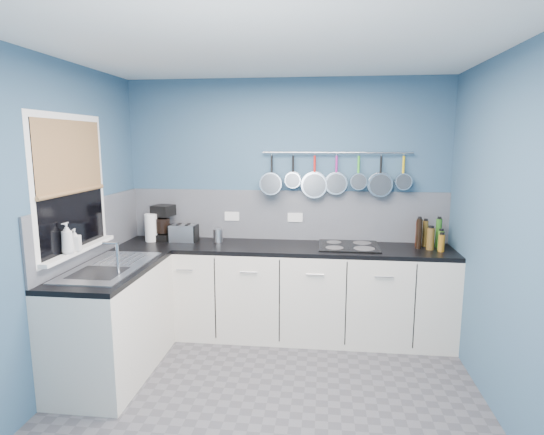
% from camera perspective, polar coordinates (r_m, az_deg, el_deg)
% --- Properties ---
extents(floor, '(3.20, 3.00, 0.02)m').
position_cam_1_polar(floor, '(3.53, -0.67, -22.78)').
color(floor, '#47474C').
rests_on(floor, ground).
extents(ceiling, '(3.20, 3.00, 0.02)m').
position_cam_1_polar(ceiling, '(3.05, -0.77, 21.48)').
color(ceiling, white).
rests_on(ceiling, ground).
extents(wall_back, '(3.20, 0.02, 2.50)m').
position_cam_1_polar(wall_back, '(4.53, 1.76, 1.60)').
color(wall_back, '#33536E').
rests_on(wall_back, ground).
extents(wall_front, '(3.20, 0.02, 2.50)m').
position_cam_1_polar(wall_front, '(1.63, -7.80, -13.50)').
color(wall_front, '#33536E').
rests_on(wall_front, ground).
extents(wall_left, '(0.02, 3.00, 2.50)m').
position_cam_1_polar(wall_left, '(3.62, -26.86, -1.50)').
color(wall_left, '#33536E').
rests_on(wall_left, ground).
extents(wall_right, '(0.02, 3.00, 2.50)m').
position_cam_1_polar(wall_right, '(3.26, 28.62, -2.79)').
color(wall_right, '#33536E').
rests_on(wall_right, ground).
extents(backsplash_back, '(3.20, 0.02, 0.50)m').
position_cam_1_polar(backsplash_back, '(4.52, 1.72, 0.31)').
color(backsplash_back, gray).
rests_on(backsplash_back, wall_back).
extents(backsplash_left, '(0.02, 1.80, 0.50)m').
position_cam_1_polar(backsplash_left, '(4.13, -21.95, -1.29)').
color(backsplash_left, gray).
rests_on(backsplash_left, wall_left).
extents(cabinet_run_back, '(3.20, 0.60, 0.86)m').
position_cam_1_polar(cabinet_run_back, '(4.42, 1.34, -9.55)').
color(cabinet_run_back, silver).
rests_on(cabinet_run_back, ground).
extents(worktop_back, '(3.20, 0.60, 0.04)m').
position_cam_1_polar(worktop_back, '(4.29, 1.37, -3.88)').
color(worktop_back, black).
rests_on(worktop_back, cabinet_run_back).
extents(cabinet_run_left, '(0.60, 1.20, 0.86)m').
position_cam_1_polar(cabinet_run_left, '(3.95, -19.63, -12.57)').
color(cabinet_run_left, silver).
rests_on(cabinet_run_left, ground).
extents(worktop_left, '(0.60, 1.20, 0.04)m').
position_cam_1_polar(worktop_left, '(3.80, -20.02, -6.27)').
color(worktop_left, black).
rests_on(worktop_left, cabinet_run_left).
extents(window_frame, '(0.01, 1.00, 1.10)m').
position_cam_1_polar(window_frame, '(3.82, -24.30, 3.76)').
color(window_frame, white).
rests_on(window_frame, wall_left).
extents(window_glass, '(0.01, 0.90, 1.00)m').
position_cam_1_polar(window_glass, '(3.81, -24.24, 3.76)').
color(window_glass, black).
rests_on(window_glass, wall_left).
extents(bamboo_blind, '(0.01, 0.90, 0.55)m').
position_cam_1_polar(bamboo_blind, '(3.80, -24.37, 7.14)').
color(bamboo_blind, olive).
rests_on(bamboo_blind, wall_left).
extents(window_sill, '(0.10, 0.98, 0.03)m').
position_cam_1_polar(window_sill, '(3.88, -23.45, -3.80)').
color(window_sill, white).
rests_on(window_sill, wall_left).
extents(sink_unit, '(0.50, 0.95, 0.01)m').
position_cam_1_polar(sink_unit, '(3.80, -20.04, -5.92)').
color(sink_unit, silver).
rests_on(sink_unit, worktop_left).
extents(mixer_tap, '(0.12, 0.08, 0.26)m').
position_cam_1_polar(mixer_tap, '(3.54, -19.14, -4.88)').
color(mixer_tap, silver).
rests_on(mixer_tap, worktop_left).
extents(socket_left, '(0.15, 0.01, 0.09)m').
position_cam_1_polar(socket_left, '(4.59, -5.14, 0.16)').
color(socket_left, white).
rests_on(socket_left, backsplash_back).
extents(socket_right, '(0.15, 0.01, 0.09)m').
position_cam_1_polar(socket_right, '(4.50, 2.98, 0.00)').
color(socket_right, white).
rests_on(socket_right, backsplash_back).
extents(pot_rail, '(1.45, 0.02, 0.02)m').
position_cam_1_polar(pot_rail, '(4.41, 8.28, 8.20)').
color(pot_rail, silver).
rests_on(pot_rail, wall_back).
extents(soap_bottle_a, '(0.11, 0.11, 0.24)m').
position_cam_1_polar(soap_bottle_a, '(3.70, -24.71, -2.41)').
color(soap_bottle_a, white).
rests_on(soap_bottle_a, window_sill).
extents(soap_bottle_b, '(0.09, 0.09, 0.17)m').
position_cam_1_polar(soap_bottle_b, '(3.79, -23.89, -2.60)').
color(soap_bottle_b, white).
rests_on(soap_bottle_b, window_sill).
extents(paper_towel, '(0.13, 0.13, 0.28)m').
position_cam_1_polar(paper_towel, '(4.61, -15.19, -1.26)').
color(paper_towel, white).
rests_on(paper_towel, worktop_back).
extents(coffee_maker, '(0.25, 0.26, 0.35)m').
position_cam_1_polar(coffee_maker, '(4.64, -13.77, -0.66)').
color(coffee_maker, black).
rests_on(coffee_maker, worktop_back).
extents(toaster, '(0.26, 0.15, 0.17)m').
position_cam_1_polar(toaster, '(4.54, -11.24, -1.96)').
color(toaster, silver).
rests_on(toaster, worktop_back).
extents(canister, '(0.11, 0.11, 0.13)m').
position_cam_1_polar(canister, '(4.46, -6.91, -2.30)').
color(canister, silver).
rests_on(canister, worktop_back).
extents(hob, '(0.56, 0.50, 0.01)m').
position_cam_1_polar(hob, '(4.31, 9.76, -3.60)').
color(hob, black).
rests_on(hob, worktop_back).
extents(pan_0, '(0.22, 0.12, 0.41)m').
position_cam_1_polar(pan_0, '(4.44, -0.05, 5.65)').
color(pan_0, silver).
rests_on(pan_0, pot_rail).
extents(pan_1, '(0.16, 0.07, 0.35)m').
position_cam_1_polar(pan_1, '(4.42, 2.70, 6.03)').
color(pan_1, silver).
rests_on(pan_1, pot_rail).
extents(pan_2, '(0.25, 0.06, 0.44)m').
position_cam_1_polar(pan_2, '(4.41, 5.45, 5.38)').
color(pan_2, silver).
rests_on(pan_2, pot_rail).
extents(pan_3, '(0.22, 0.05, 0.41)m').
position_cam_1_polar(pan_3, '(4.41, 8.22, 5.56)').
color(pan_3, silver).
rests_on(pan_3, pot_rail).
extents(pan_4, '(0.16, 0.12, 0.35)m').
position_cam_1_polar(pan_4, '(4.42, 10.98, 5.84)').
color(pan_4, silver).
rests_on(pan_4, pot_rail).
extents(pan_5, '(0.23, 0.06, 0.42)m').
position_cam_1_polar(pan_5, '(4.44, 13.70, 5.31)').
color(pan_5, silver).
rests_on(pan_5, pot_rail).
extents(pan_6, '(0.16, 0.08, 0.35)m').
position_cam_1_polar(pan_6, '(4.47, 16.43, 5.67)').
color(pan_6, silver).
rests_on(pan_6, pot_rail).
extents(condiment_0, '(0.06, 0.06, 0.27)m').
position_cam_1_polar(condiment_0, '(4.49, 20.50, -1.87)').
color(condiment_0, '#265919').
rests_on(condiment_0, worktop_back).
extents(condiment_1, '(0.05, 0.05, 0.25)m').
position_cam_1_polar(condiment_1, '(4.48, 18.97, -1.96)').
color(condiment_1, brown).
rests_on(condiment_1, worktop_back).
extents(condiment_2, '(0.05, 0.05, 0.25)m').
position_cam_1_polar(condiment_2, '(4.44, 18.20, -2.00)').
color(condiment_2, '#4C190C').
rests_on(condiment_2, worktop_back).
extents(condiment_3, '(0.06, 0.06, 0.18)m').
position_cam_1_polar(condiment_3, '(4.39, 20.75, -2.76)').
color(condiment_3, '#3F721E').
rests_on(condiment_3, worktop_back).
extents(condiment_4, '(0.07, 0.07, 0.20)m').
position_cam_1_polar(condiment_4, '(4.37, 19.59, -2.58)').
color(condiment_4, brown).
rests_on(condiment_4, worktop_back).
extents(condiment_5, '(0.05, 0.05, 0.28)m').
position_cam_1_polar(condiment_5, '(4.37, 18.26, -1.97)').
color(condiment_5, black).
rests_on(condiment_5, worktop_back).
extents(condiment_6, '(0.06, 0.06, 0.16)m').
position_cam_1_polar(condiment_6, '(4.33, 20.84, -3.08)').
color(condiment_6, '#8C5914').
rests_on(condiment_6, worktop_back).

